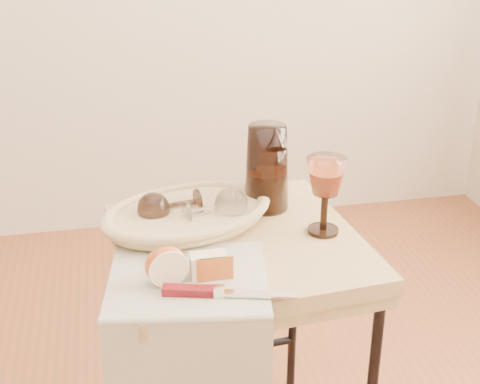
{
  "coord_description": "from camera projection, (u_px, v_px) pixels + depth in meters",
  "views": [
    {
      "loc": [
        0.12,
        -0.94,
        1.38
      ],
      "look_at": [
        0.38,
        0.33,
        0.79
      ],
      "focal_mm": 50.63,
      "sensor_mm": 36.0,
      "label": 1
    }
  ],
  "objects": [
    {
      "name": "side_table",
      "position": [
        238.0,
        360.0,
        1.63
      ],
      "size": [
        0.57,
        0.57,
        0.67
      ],
      "primitive_type": null,
      "rotation": [
        0.0,
        0.0,
        0.1
      ],
      "color": "olive",
      "rests_on": "floor"
    },
    {
      "name": "tea_towel",
      "position": [
        188.0,
        278.0,
        1.33
      ],
      "size": [
        0.35,
        0.32,
        0.01
      ],
      "primitive_type": "cube",
      "rotation": [
        0.0,
        0.0,
        -0.15
      ],
      "color": "beige",
      "rests_on": "side_table"
    },
    {
      "name": "bread_basket",
      "position": [
        188.0,
        217.0,
        1.53
      ],
      "size": [
        0.42,
        0.35,
        0.05
      ],
      "primitive_type": null,
      "rotation": [
        0.0,
        0.0,
        0.33
      ],
      "color": "#AA7C52",
      "rests_on": "side_table"
    },
    {
      "name": "goblet_lying_a",
      "position": [
        173.0,
        205.0,
        1.53
      ],
      "size": [
        0.13,
        0.1,
        0.07
      ],
      "primitive_type": null,
      "rotation": [
        0.0,
        0.0,
        3.34
      ],
      "color": "#452E22",
      "rests_on": "bread_basket"
    },
    {
      "name": "goblet_lying_b",
      "position": [
        212.0,
        208.0,
        1.51
      ],
      "size": [
        0.14,
        0.1,
        0.08
      ],
      "primitive_type": null,
      "rotation": [
        0.0,
        0.0,
        0.19
      ],
      "color": "white",
      "rests_on": "bread_basket"
    },
    {
      "name": "pitcher",
      "position": [
        267.0,
        167.0,
        1.59
      ],
      "size": [
        0.18,
        0.25,
        0.25
      ],
      "primitive_type": null,
      "rotation": [
        0.0,
        0.0,
        -0.17
      ],
      "color": "black",
      "rests_on": "side_table"
    },
    {
      "name": "wine_goblet",
      "position": [
        325.0,
        196.0,
        1.48
      ],
      "size": [
        0.11,
        0.11,
        0.18
      ],
      "primitive_type": null,
      "rotation": [
        0.0,
        0.0,
        0.33
      ],
      "color": "white",
      "rests_on": "side_table"
    },
    {
      "name": "apple_half",
      "position": [
        166.0,
        264.0,
        1.3
      ],
      "size": [
        0.09,
        0.06,
        0.08
      ],
      "primitive_type": "ellipsoid",
      "rotation": [
        0.0,
        0.0,
        0.17
      ],
      "color": "red",
      "rests_on": "tea_towel"
    },
    {
      "name": "apple_wedge",
      "position": [
        208.0,
        265.0,
        1.32
      ],
      "size": [
        0.07,
        0.04,
        0.05
      ],
      "primitive_type": "cube",
      "rotation": [
        0.0,
        0.0,
        0.01
      ],
      "color": "#FFE5B7",
      "rests_on": "tea_towel"
    },
    {
      "name": "table_knife",
      "position": [
        224.0,
        291.0,
        1.27
      ],
      "size": [
        0.25,
        0.09,
        0.02
      ],
      "primitive_type": null,
      "rotation": [
        0.0,
        0.0,
        -0.25
      ],
      "color": "silver",
      "rests_on": "tea_towel"
    }
  ]
}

